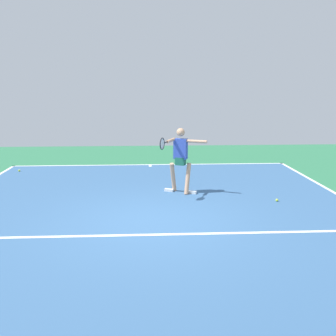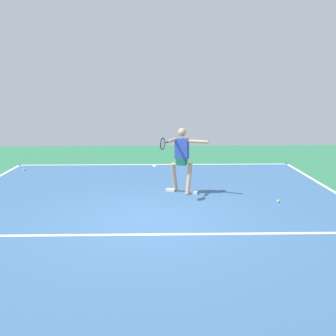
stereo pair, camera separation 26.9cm
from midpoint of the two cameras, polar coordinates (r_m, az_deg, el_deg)
ground_plane at (r=8.08m, az=-1.62°, el=-7.89°), size 21.39×21.39×0.00m
court_surface at (r=8.08m, az=-1.62°, el=-7.87°), size 9.82×12.15×0.00m
court_line_baseline_near at (r=13.90m, az=-1.50°, el=0.52°), size 9.82×0.10×0.01m
court_line_service at (r=7.37m, az=-1.65°, el=-9.85°), size 7.36×0.10×0.01m
court_line_centre_mark at (r=13.71m, az=-1.51°, el=0.36°), size 0.10×0.30×0.01m
tennis_player at (r=9.96m, az=2.80°, el=1.74°), size 1.23×1.14×1.73m
tennis_ball_near_player at (r=9.75m, az=16.82°, el=-4.73°), size 0.07×0.07×0.07m
tennis_ball_by_sideline at (r=13.71m, az=-20.04°, el=-0.23°), size 0.07×0.07×0.07m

